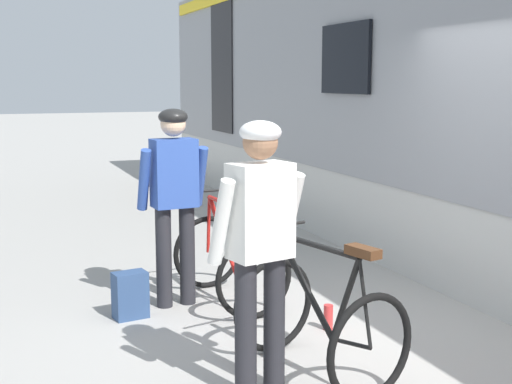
% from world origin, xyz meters
% --- Properties ---
extents(ground_plane, '(80.00, 80.00, 0.00)m').
position_xyz_m(ground_plane, '(0.00, 0.00, 0.00)').
color(ground_plane, '#A09E99').
extents(cyclist_near_in_blue, '(0.63, 0.34, 1.76)m').
position_xyz_m(cyclist_near_in_blue, '(-1.11, 1.39, 1.05)').
color(cyclist_near_in_blue, '#232328').
rests_on(cyclist_near_in_blue, ground).
extents(cyclist_far_in_white, '(0.65, 0.39, 1.76)m').
position_xyz_m(cyclist_far_in_white, '(-1.07, -0.55, 1.05)').
color(cyclist_far_in_white, '#232328').
rests_on(cyclist_far_in_white, ground).
extents(bicycle_near_red, '(0.80, 1.13, 0.99)m').
position_xyz_m(bicycle_near_red, '(-0.63, 1.27, 0.40)').
color(bicycle_near_red, black).
rests_on(bicycle_near_red, ground).
extents(bicycle_far_black, '(0.94, 1.20, 0.99)m').
position_xyz_m(bicycle_far_black, '(-0.59, -0.44, 0.40)').
color(bicycle_far_black, black).
rests_on(bicycle_far_black, ground).
extents(backpack_on_platform, '(0.30, 0.22, 0.40)m').
position_xyz_m(backpack_on_platform, '(-1.56, 1.19, 0.20)').
color(backpack_on_platform, navy).
rests_on(backpack_on_platform, ground).
extents(water_bottle_near_the_bikes, '(0.08, 0.08, 0.21)m').
position_xyz_m(water_bottle_near_the_bikes, '(-0.13, 0.32, 0.10)').
color(water_bottle_near_the_bikes, red).
rests_on(water_bottle_near_the_bikes, ground).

